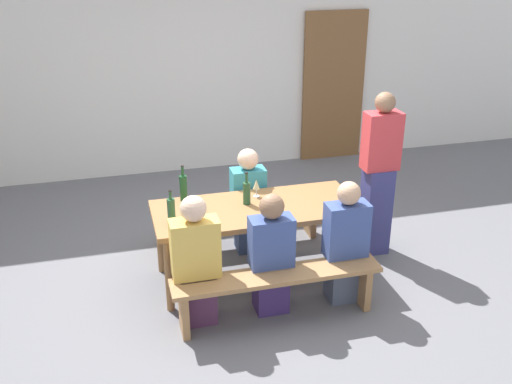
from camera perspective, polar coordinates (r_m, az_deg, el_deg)
name	(u,v)px	position (r m, az deg, el deg)	size (l,w,h in m)	color
ground_plane	(256,276)	(5.86, 0.00, -8.06)	(24.00, 24.00, 0.00)	slate
back_wall	(197,53)	(8.12, -5.69, 13.15)	(14.00, 0.20, 3.20)	silver
wooden_door	(333,87)	(8.62, 7.42, 9.95)	(0.90, 0.06, 2.10)	brown
tasting_table	(256,215)	(5.54, 0.00, -2.20)	(1.90, 0.80, 0.75)	olive
bench_near	(277,284)	(5.11, 2.03, -8.75)	(1.80, 0.30, 0.45)	#9E7247
bench_far	(239,213)	(6.29, -1.63, -2.07)	(1.80, 0.30, 0.45)	#9E7247
wine_bottle_0	(171,210)	(5.21, -8.12, -1.75)	(0.07, 0.07, 0.31)	#234C2D
wine_bottle_1	(247,192)	(5.51, -0.90, -0.05)	(0.07, 0.07, 0.32)	#234C2D
wine_bottle_2	(183,187)	(5.62, -6.97, 0.44)	(0.07, 0.07, 0.35)	#194723
wine_glass_0	(256,185)	(5.66, 0.03, 0.69)	(0.07, 0.07, 0.18)	silver
wine_glass_1	(183,212)	(5.19, -6.98, -1.88)	(0.06, 0.06, 0.16)	silver
seated_guest_near_0	(196,264)	(5.00, -5.78, -6.83)	(0.40, 0.24, 1.17)	#532C4D
seated_guest_near_1	(271,256)	(5.13, 1.46, -6.17)	(0.37, 0.24, 1.11)	#3B2762
seated_guest_near_2	(345,245)	(5.33, 8.55, -5.03)	(0.38, 0.24, 1.15)	#4B5469
seated_guest_far_0	(248,202)	(6.09, -0.76, -1.00)	(0.34, 0.24, 1.12)	#344871
standing_host	(378,177)	(6.07, 11.64, 1.38)	(0.35, 0.24, 1.70)	navy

